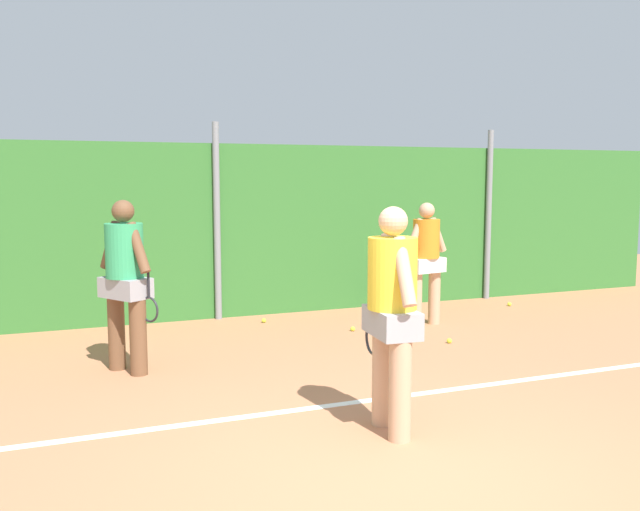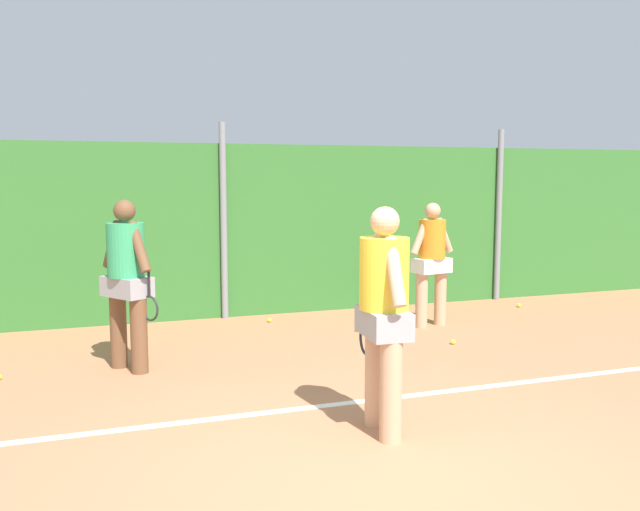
% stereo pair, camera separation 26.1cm
% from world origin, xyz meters
% --- Properties ---
extents(ground_plane, '(25.65, 25.65, 0.00)m').
position_xyz_m(ground_plane, '(0.00, 1.75, 0.00)').
color(ground_plane, '#B2704C').
extents(hedge_fence_backdrop, '(16.67, 0.25, 2.63)m').
position_xyz_m(hedge_fence_backdrop, '(0.00, 5.97, 1.32)').
color(hedge_fence_backdrop, '#33702D').
rests_on(hedge_fence_backdrop, ground_plane).
extents(fence_post_center, '(0.10, 0.10, 2.94)m').
position_xyz_m(fence_post_center, '(0.00, 5.79, 1.47)').
color(fence_post_center, gray).
rests_on(fence_post_center, ground_plane).
extents(fence_post_right, '(0.10, 0.10, 2.94)m').
position_xyz_m(fence_post_right, '(4.81, 5.79, 1.47)').
color(fence_post_right, gray).
rests_on(fence_post_right, ground_plane).
extents(court_baseline_paint, '(12.18, 0.10, 0.01)m').
position_xyz_m(court_baseline_paint, '(0.00, 1.56, 0.00)').
color(court_baseline_paint, white).
rests_on(court_baseline_paint, ground_plane).
extents(player_foreground_near, '(0.41, 0.86, 1.90)m').
position_xyz_m(player_foreground_near, '(0.33, 0.78, 1.07)').
color(player_foreground_near, tan).
rests_on(player_foreground_near, ground_plane).
extents(player_midcourt, '(0.59, 0.71, 1.89)m').
position_xyz_m(player_midcourt, '(-1.55, 3.40, 1.06)').
color(player_midcourt, brown).
rests_on(player_midcourt, ground_plane).
extents(player_backcourt_far, '(0.74, 0.40, 1.77)m').
position_xyz_m(player_backcourt_far, '(2.69, 4.29, 1.00)').
color(player_backcourt_far, tan).
rests_on(player_backcourt_far, ground_plane).
extents(tennis_ball_0, '(0.07, 0.07, 0.07)m').
position_xyz_m(tennis_ball_0, '(2.44, 3.22, 0.03)').
color(tennis_ball_0, '#CCDB33').
rests_on(tennis_ball_0, ground_plane).
extents(tennis_ball_1, '(0.07, 0.07, 0.07)m').
position_xyz_m(tennis_ball_1, '(4.74, 5.04, 0.03)').
color(tennis_ball_1, '#CCDB33').
rests_on(tennis_ball_1, ground_plane).
extents(tennis_ball_5, '(0.07, 0.07, 0.07)m').
position_xyz_m(tennis_ball_5, '(1.56, 4.30, 0.03)').
color(tennis_ball_5, '#CCDB33').
rests_on(tennis_ball_5, ground_plane).
extents(tennis_ball_6, '(0.07, 0.07, 0.07)m').
position_xyz_m(tennis_ball_6, '(-1.23, 5.18, 0.03)').
color(tennis_ball_6, '#CCDB33').
rests_on(tennis_ball_6, ground_plane).
extents(tennis_ball_8, '(0.07, 0.07, 0.07)m').
position_xyz_m(tennis_ball_8, '(0.56, 5.28, 0.03)').
color(tennis_ball_8, '#CCDB33').
rests_on(tennis_ball_8, ground_plane).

